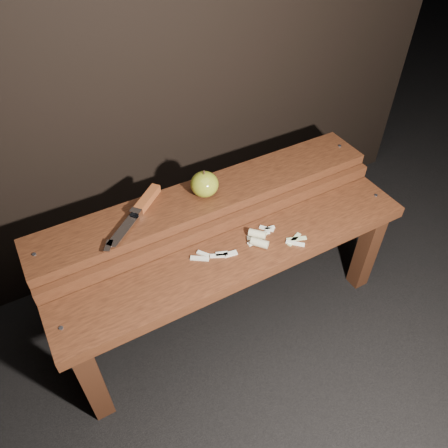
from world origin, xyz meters
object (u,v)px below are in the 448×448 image
bench_rear_tier (209,213)px  knife (141,207)px  bench_front_tier (242,268)px  apple (204,184)px

bench_rear_tier → knife: knife is taller
knife → bench_front_tier: bearing=-49.8°
bench_rear_tier → knife: size_ratio=4.72×
bench_rear_tier → bench_front_tier: bearing=-90.0°
bench_front_tier → bench_rear_tier: 0.23m
bench_front_tier → knife: size_ratio=4.72×
apple → knife: 0.21m
bench_front_tier → bench_rear_tier: (0.00, 0.23, 0.06)m
bench_front_tier → knife: 0.38m
bench_front_tier → apple: apple is taller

